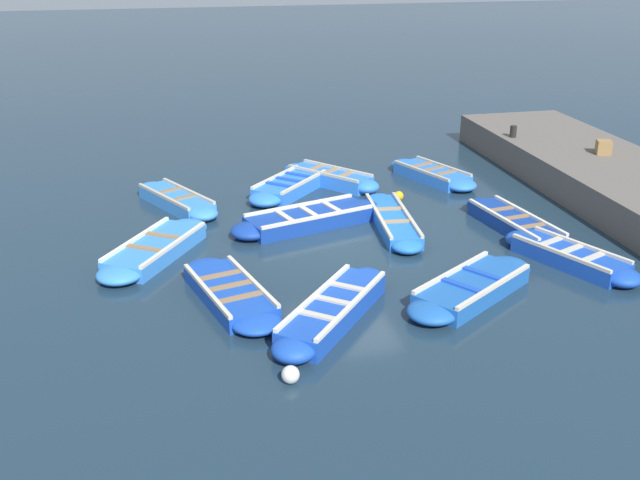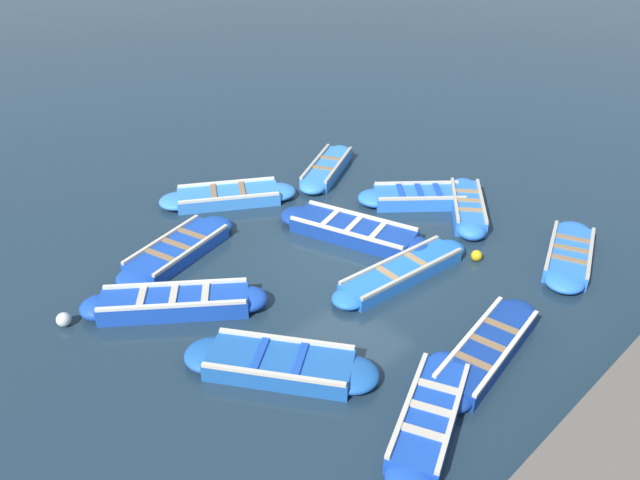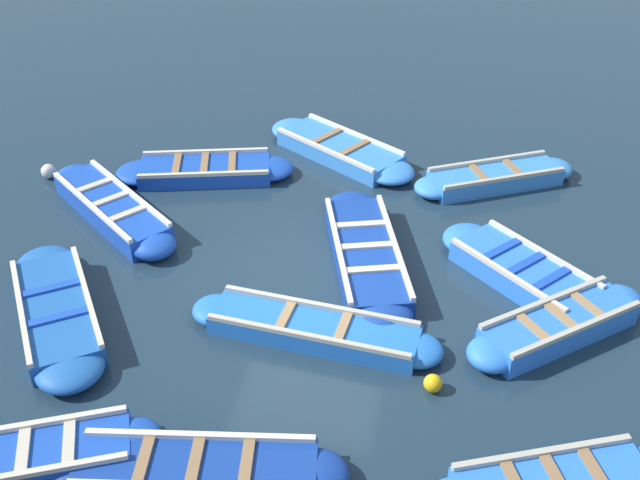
{
  "view_description": "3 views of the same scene",
  "coord_description": "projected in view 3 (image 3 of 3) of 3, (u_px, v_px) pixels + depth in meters",
  "views": [
    {
      "loc": [
        -4.03,
        -15.62,
        6.51
      ],
      "look_at": [
        -0.67,
        -0.6,
        0.2
      ],
      "focal_mm": 42.0,
      "sensor_mm": 36.0,
      "label": 1
    },
    {
      "loc": [
        8.19,
        -8.88,
        7.91
      ],
      "look_at": [
        -0.67,
        -0.28,
        0.37
      ],
      "focal_mm": 35.0,
      "sensor_mm": 36.0,
      "label": 2
    },
    {
      "loc": [
        9.4,
        1.97,
        7.48
      ],
      "look_at": [
        -0.9,
        -0.01,
        0.19
      ],
      "focal_mm": 42.0,
      "sensor_mm": 36.0,
      "label": 3
    }
  ],
  "objects": [
    {
      "name": "boat_mid_row",
      "position": [
        196.0,
        471.0,
        8.87
      ],
      "size": [
        1.3,
        3.72,
        0.39
      ],
      "color": "navy",
      "rests_on": "ground"
    },
    {
      "name": "boat_near_quay",
      "position": [
        112.0,
        208.0,
        13.59
      ],
      "size": [
        2.97,
        3.43,
        0.45
      ],
      "color": "#1947B7",
      "rests_on": "ground"
    },
    {
      "name": "boat_tucked",
      "position": [
        340.0,
        149.0,
        15.53
      ],
      "size": [
        2.77,
        3.6,
        0.39
      ],
      "color": "#3884E0",
      "rests_on": "ground"
    },
    {
      "name": "boat_outer_left",
      "position": [
        314.0,
        329.0,
        10.96
      ],
      "size": [
        1.08,
        3.87,
        0.36
      ],
      "color": "blue",
      "rests_on": "ground"
    },
    {
      "name": "buoy_orange_near",
      "position": [
        48.0,
        171.0,
        14.82
      ],
      "size": [
        0.29,
        0.29,
        0.29
      ],
      "primitive_type": "sphere",
      "color": "silver",
      "rests_on": "ground"
    },
    {
      "name": "boat_broadside",
      "position": [
        205.0,
        170.0,
        14.84
      ],
      "size": [
        1.79,
        3.63,
        0.36
      ],
      "color": "#1947B7",
      "rests_on": "ground"
    },
    {
      "name": "buoy_yellow_far",
      "position": [
        433.0,
        383.0,
        10.1
      ],
      "size": [
        0.26,
        0.26,
        0.26
      ],
      "primitive_type": "sphere",
      "color": "#EAB214",
      "rests_on": "ground"
    },
    {
      "name": "boat_stern_in",
      "position": [
        495.0,
        178.0,
        14.57
      ],
      "size": [
        2.19,
        3.3,
        0.39
      ],
      "color": "#3884E0",
      "rests_on": "ground"
    },
    {
      "name": "ground_plane",
      "position": [
        310.0,
        281.0,
        12.15
      ],
      "size": [
        120.0,
        120.0,
        0.0
      ],
      "primitive_type": "plane",
      "color": "#1C303F"
    },
    {
      "name": "boat_end_of_row",
      "position": [
        366.0,
        255.0,
        12.43
      ],
      "size": [
        4.1,
        2.08,
        0.42
      ],
      "color": "navy",
      "rests_on": "ground"
    },
    {
      "name": "boat_bow_out",
      "position": [
        524.0,
        273.0,
        12.03
      ],
      "size": [
        2.88,
        3.06,
        0.42
      ],
      "color": "blue",
      "rests_on": "ground"
    },
    {
      "name": "boat_alongside",
      "position": [
        558.0,
        326.0,
        10.96
      ],
      "size": [
        2.55,
        2.91,
        0.44
      ],
      "color": "blue",
      "rests_on": "ground"
    },
    {
      "name": "boat_outer_right",
      "position": [
        26.0,
        460.0,
        8.99
      ],
      "size": [
        2.03,
        3.29,
        0.4
      ],
      "color": "#1947B7",
      "rests_on": "ground"
    },
    {
      "name": "boat_far_corner",
      "position": [
        57.0,
        312.0,
        11.26
      ],
      "size": [
        3.5,
        2.82,
        0.4
      ],
      "color": "#1E59AD",
      "rests_on": "ground"
    }
  ]
}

